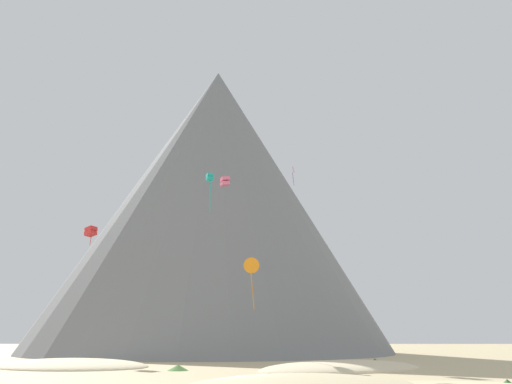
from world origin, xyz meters
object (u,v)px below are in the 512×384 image
Objects in this scene: kite_rainbow_high at (227,181)px; kite_white_low at (217,278)px; kite_orange_low at (253,266)px; kite_red_mid at (93,232)px; bush_near_left at (180,368)px; kite_blue_low at (247,317)px; kite_teal_mid at (212,178)px; kite_violet_mid at (207,231)px; kite_black_low at (97,278)px; bush_low_patch at (377,363)px; rock_massif at (219,209)px; kite_pink_high at (295,172)px.

kite_rainbow_high is 17.77m from kite_white_low.
kite_red_mid is (-24.95, 12.66, 7.24)m from kite_orange_low.
kite_rainbow_high is at bearing 83.38° from bush_near_left.
kite_red_mid reaches higher than kite_white_low.
kite_blue_low is 11.30m from kite_white_low.
kite_teal_mid is 38.67m from kite_violet_mid.
kite_teal_mid is (20.33, -20.77, 1.39)m from kite_red_mid.
kite_black_low is at bearing -140.25° from kite_red_mid.
kite_white_low is at bearing 71.92° from kite_teal_mid.
kite_orange_low is (-13.55, 3.17, 10.97)m from bush_low_patch.
kite_violet_mid is at bearing -93.10° from rock_massif.
kite_rainbow_high is 21.88m from kite_blue_low.
kite_white_low is (-13.46, 8.36, -16.85)m from kite_pink_high.
kite_violet_mid is at bearing -71.11° from kite_orange_low.
rock_massif is 31.04× the size of kite_violet_mid.
kite_pink_high is 0.74× the size of kite_teal_mid.
kite_white_low is at bearing -84.71° from rock_massif.
bush_near_left is 19.96m from kite_teal_mid.
kite_pink_high is 2.31× the size of kite_white_low.
kite_blue_low is at bearing -84.44° from kite_orange_low.
rock_massif reaches higher than bush_near_left.
kite_pink_high reaches higher than kite_orange_low.
kite_white_low is (-5.37, 7.15, 6.92)m from kite_blue_low.
kite_blue_low is 1.60× the size of kite_pink_high.
kite_red_mid is (-16.42, -33.17, -12.83)m from rock_massif.
kite_rainbow_high is at bearing -71.20° from kite_orange_low.
kite_rainbow_high reaches higher than bush_low_patch.
bush_low_patch is 0.57× the size of kite_violet_mid.
kite_rainbow_high is at bearing 68.32° from kite_teal_mid.
bush_low_patch is at bearing 13.02° from bush_near_left.
bush_low_patch is 0.55× the size of kite_pink_high.
rock_massif is 18.61× the size of kite_blue_low.
kite_violet_mid is (15.57, 17.51, 4.09)m from kite_red_mid.
kite_violet_mid is 21.49m from kite_black_low.
kite_orange_low is at bearing 111.25° from kite_black_low.
kite_red_mid is 0.66× the size of kite_teal_mid.
kite_orange_low is at bearing 103.88° from kite_violet_mid.
bush_near_left is 35.56m from kite_rainbow_high.
kite_rainbow_high is at bearing 45.26° from kite_blue_low.
kite_teal_mid is (-3.41, -25.72, 13.95)m from kite_blue_low.
bush_low_patch is at bearing 121.14° from kite_violet_mid.
kite_pink_high is 22.46m from kite_violet_mid.
kite_red_mid is (-31.82, -3.73, -11.20)m from kite_pink_high.
kite_pink_high reaches higher than kite_red_mid.
kite_teal_mid reaches higher than kite_red_mid.
kite_rainbow_high is 0.33× the size of kite_blue_low.
kite_rainbow_high is 16.90m from kite_violet_mid.
kite_rainbow_high is 0.39× the size of kite_teal_mid.
kite_violet_mid is (-2.20, 38.13, 22.50)m from bush_near_left.
kite_red_mid is (-20.40, -2.04, -8.87)m from kite_rainbow_high.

